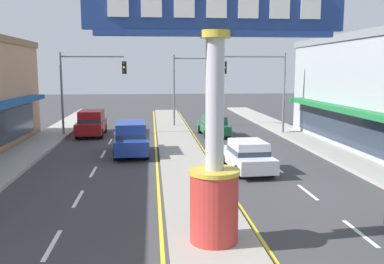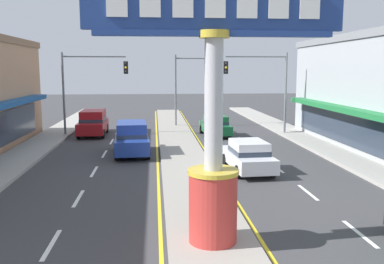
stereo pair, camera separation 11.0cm
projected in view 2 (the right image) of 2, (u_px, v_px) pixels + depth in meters
name	position (u px, v px, depth m)	size (l,w,h in m)	color
median_strip	(182.00, 151.00, 25.54)	(2.57, 52.00, 0.14)	gray
sidewalk_left	(15.00, 161.00, 22.77)	(2.43, 60.00, 0.18)	#9E9B93
sidewalk_right	(342.00, 155.00, 24.36)	(2.43, 60.00, 0.18)	#9E9B93
lane_markings	(183.00, 157.00, 24.22)	(9.31, 52.00, 0.01)	silver
district_sign	(214.00, 118.00, 11.53)	(6.90, 1.43, 7.33)	#B7332D
traffic_light_left_side	(87.00, 79.00, 31.35)	(4.86, 0.46, 6.20)	slate
traffic_light_right_side	(263.00, 79.00, 31.68)	(4.86, 0.46, 6.20)	slate
traffic_light_median_far	(193.00, 78.00, 36.50)	(4.20, 0.46, 6.20)	slate
suv_near_right_lane	(132.00, 138.00, 24.87)	(2.17, 4.70, 1.90)	navy
suv_far_right_lane	(93.00, 123.00, 32.08)	(2.02, 4.63, 1.90)	maroon
sedan_near_left_lane	(215.00, 125.00, 31.92)	(2.01, 4.39, 1.53)	#14562D
sedan_far_left_oncoming	(248.00, 156.00, 20.75)	(2.02, 4.39, 1.53)	silver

